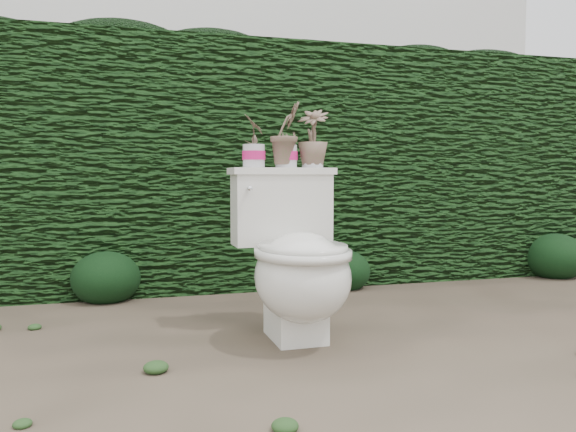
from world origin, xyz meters
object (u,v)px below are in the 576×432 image
object	(u,v)px
potted_plant_center	(286,136)
potted_plant_right	(313,140)
toilet	(297,262)
potted_plant_left	(254,143)

from	to	relation	value
potted_plant_center	potted_plant_right	xyz separation A→B (m)	(0.13, 0.00, -0.02)
potted_plant_right	toilet	bearing A→B (deg)	-90.17
potted_plant_left	potted_plant_center	world-z (taller)	potted_plant_center
toilet	potted_plant_right	bearing A→B (deg)	56.63
toilet	potted_plant_center	xyz separation A→B (m)	(0.02, 0.24, 0.57)
toilet	potted_plant_right	world-z (taller)	potted_plant_right
potted_plant_left	potted_plant_right	world-z (taller)	potted_plant_right
potted_plant_left	potted_plant_center	distance (m)	0.16
potted_plant_center	potted_plant_left	bearing A→B (deg)	145.99
toilet	potted_plant_center	size ratio (longest dim) A/B	2.54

